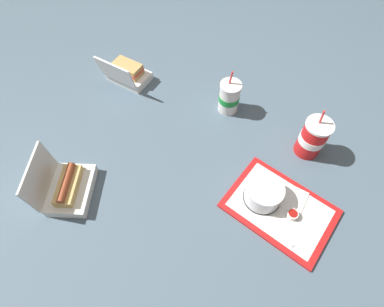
% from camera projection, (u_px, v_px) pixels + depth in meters
% --- Properties ---
extents(ground_plane, '(3.20, 3.20, 0.00)m').
position_uv_depth(ground_plane, '(193.00, 163.00, 1.19)').
color(ground_plane, '#4C6070').
extents(food_tray, '(0.42, 0.34, 0.01)m').
position_uv_depth(food_tray, '(280.00, 208.00, 1.08)').
color(food_tray, red).
rests_on(food_tray, ground_plane).
extents(cake_container, '(0.14, 0.14, 0.08)m').
position_uv_depth(cake_container, '(264.00, 193.00, 1.06)').
color(cake_container, black).
rests_on(cake_container, food_tray).
extents(ketchup_cup, '(0.04, 0.04, 0.02)m').
position_uv_depth(ketchup_cup, '(292.00, 214.00, 1.05)').
color(ketchup_cup, white).
rests_on(ketchup_cup, food_tray).
extents(napkin_stack, '(0.11, 0.11, 0.00)m').
position_uv_depth(napkin_stack, '(292.00, 198.00, 1.09)').
color(napkin_stack, white).
rests_on(napkin_stack, food_tray).
extents(plastic_fork, '(0.09, 0.08, 0.00)m').
position_uv_depth(plastic_fork, '(283.00, 232.00, 1.02)').
color(plastic_fork, white).
rests_on(plastic_fork, food_tray).
extents(clamshell_hotdog_left, '(0.23, 0.25, 0.19)m').
position_uv_depth(clamshell_hotdog_left, '(67.00, 187.00, 1.09)').
color(clamshell_hotdog_left, white).
rests_on(clamshell_hotdog_left, ground_plane).
extents(clamshell_sandwich_right, '(0.20, 0.17, 0.16)m').
position_uv_depth(clamshell_sandwich_right, '(127.00, 73.00, 1.40)').
color(clamshell_sandwich_right, white).
rests_on(clamshell_sandwich_right, ground_plane).
extents(soda_cup_corner, '(0.09, 0.09, 0.21)m').
position_uv_depth(soda_cup_corner, '(229.00, 97.00, 1.28)').
color(soda_cup_corner, white).
rests_on(soda_cup_corner, ground_plane).
extents(soda_cup_front, '(0.10, 0.10, 0.23)m').
position_uv_depth(soda_cup_front, '(313.00, 138.00, 1.15)').
color(soda_cup_front, red).
rests_on(soda_cup_front, ground_plane).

